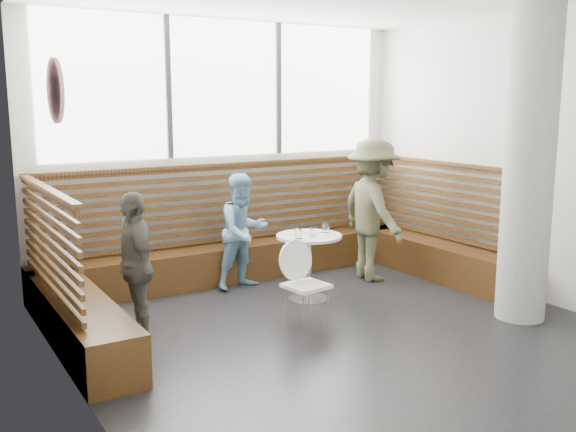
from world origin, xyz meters
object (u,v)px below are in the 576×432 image
adult_man (373,210)px  child_left (135,265)px  cafe_table (309,254)px  child_back (243,231)px  concrete_column (529,164)px  cafe_chair (303,277)px

adult_man → child_left: bearing=104.5°
cafe_table → child_left: 2.03m
child_left → adult_man: bearing=100.5°
adult_man → child_back: (-1.56, 0.50, -0.20)m
child_back → child_left: child_left is taller
concrete_column → child_back: bearing=128.4°
concrete_column → adult_man: size_ratio=1.80×
concrete_column → child_back: concrete_column is taller
cafe_chair → adult_man: (1.65, 0.96, 0.39)m
concrete_column → child_back: size_ratio=2.31×
cafe_table → child_left: size_ratio=0.54×
child_left → child_back: bearing=122.5°
cafe_chair → child_left: (-1.53, 0.55, 0.20)m
cafe_chair → child_back: 1.48m
cafe_table → child_back: (-0.40, 0.82, 0.15)m
adult_man → child_left: (-3.18, -0.41, -0.19)m
adult_man → cafe_chair: bearing=127.4°
child_back → child_left: bearing=-158.5°
cafe_table → adult_man: 1.25m
adult_man → cafe_table: bearing=112.7°
concrete_column → cafe_chair: size_ratio=3.77×
concrete_column → child_left: size_ratio=2.29×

